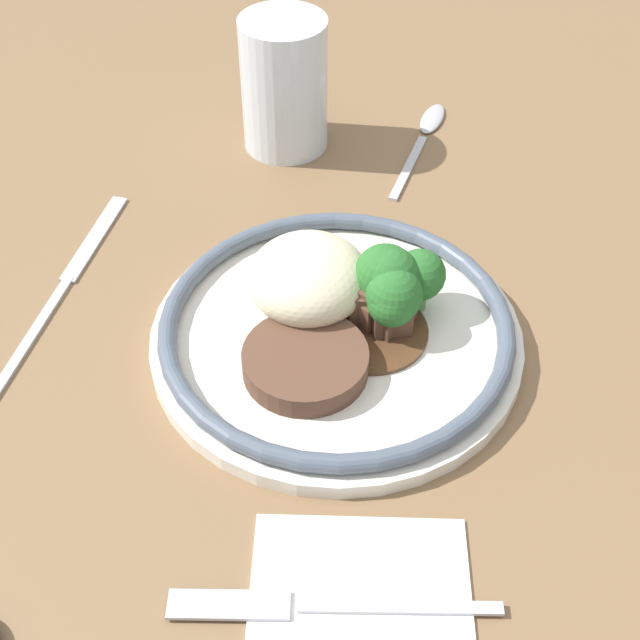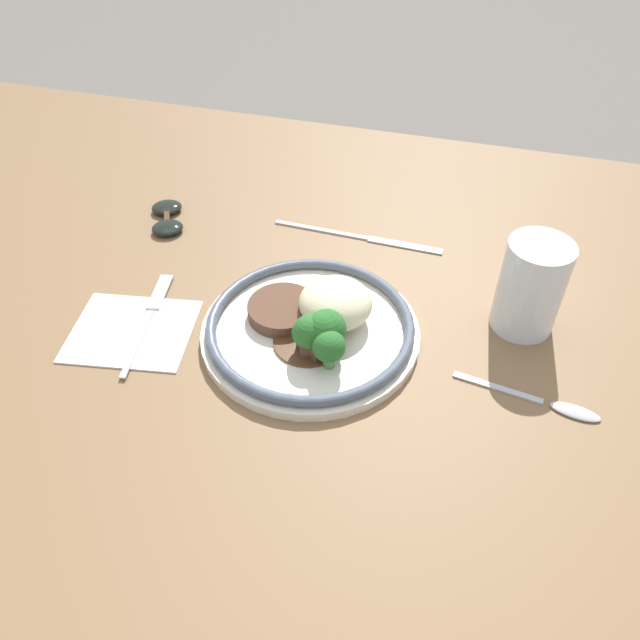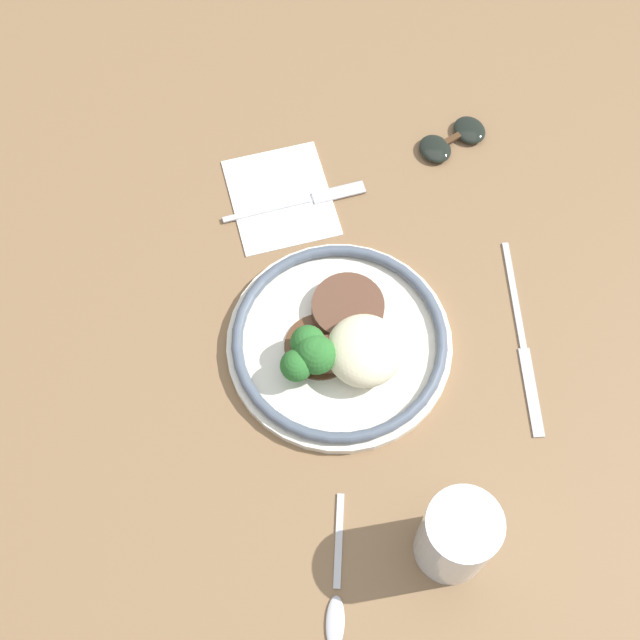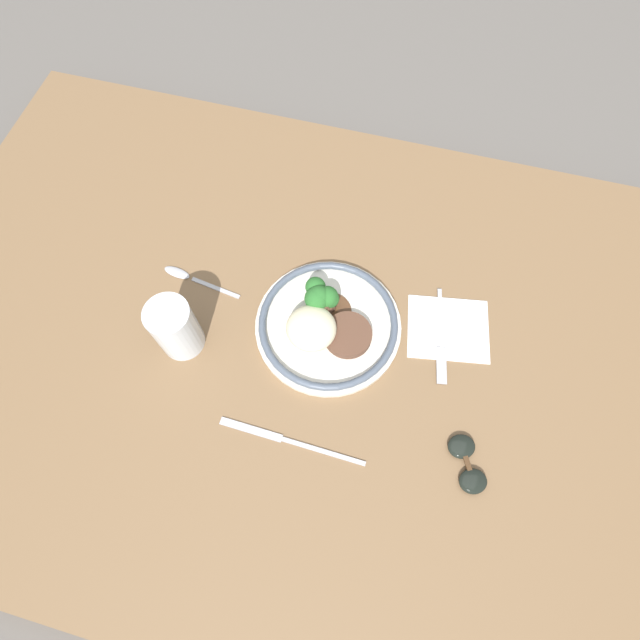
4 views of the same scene
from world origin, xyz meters
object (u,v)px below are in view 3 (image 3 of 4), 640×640
object	(u,v)px
plate	(339,344)
knife	(523,343)
fork	(309,200)
juice_glass	(456,538)
spoon	(336,601)
sunglasses	(452,139)

from	to	relation	value
plate	knife	distance (m)	0.20
plate	fork	distance (m)	0.19
juice_glass	knife	size ratio (longest dim) A/B	0.47
spoon	knife	bearing A→B (deg)	145.90
fork	spoon	xyz separation A→B (m)	(0.45, -0.01, -0.00)
juice_glass	fork	distance (m)	0.42
plate	juice_glass	xyz separation A→B (m)	(0.22, 0.09, 0.03)
fork	knife	bearing A→B (deg)	-53.77
fork	sunglasses	bearing A→B (deg)	10.14
juice_glass	spoon	size ratio (longest dim) A/B	0.74
fork	knife	xyz separation A→B (m)	(0.20, 0.21, -0.00)
fork	spoon	distance (m)	0.45
juice_glass	spoon	world-z (taller)	juice_glass
plate	sunglasses	bearing A→B (deg)	147.70
spoon	sunglasses	distance (m)	0.55
juice_glass	spoon	distance (m)	0.13
plate	juice_glass	world-z (taller)	juice_glass
knife	sunglasses	distance (m)	0.27
juice_glass	sunglasses	size ratio (longest dim) A/B	1.13
knife	spoon	world-z (taller)	spoon
juice_glass	spoon	xyz separation A→B (m)	(0.04, -0.11, -0.05)
juice_glass	knife	bearing A→B (deg)	151.66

